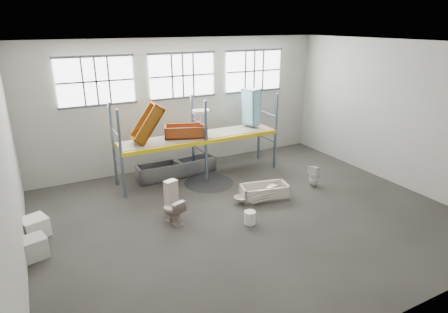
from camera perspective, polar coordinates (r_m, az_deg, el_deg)
floor at (r=11.66m, az=3.45°, el=-8.95°), size 12.00×10.00×0.10m
ceiling at (r=10.25m, az=4.05°, el=16.96°), size 12.00×10.00×0.10m
wall_back at (r=15.09m, az=-6.29°, el=7.98°), size 12.00×0.10×5.00m
wall_front at (r=7.15m, az=25.22°, el=-7.37°), size 12.00×0.10×5.00m
wall_left at (r=9.28m, az=-30.28°, el=-2.16°), size 0.10×10.00×5.00m
wall_right at (r=14.66m, az=24.55°, el=5.98°), size 0.10×10.00×5.00m
window_left at (r=13.98m, az=-18.80°, el=10.72°), size 2.60×0.04×1.60m
window_mid at (r=14.81m, az=-6.29°, el=12.07°), size 2.60×0.04×1.60m
window_right at (r=16.24m, az=4.54°, el=12.79°), size 2.60×0.04×1.60m
rack_upright_la at (r=12.54m, az=-15.30°, el=0.21°), size 0.08×0.08×3.00m
rack_upright_lb at (r=13.66m, az=-16.43°, el=1.70°), size 0.08×0.08×3.00m
rack_upright_ma at (r=13.42m, az=-2.76°, el=2.18°), size 0.08×0.08×3.00m
rack_upright_mb at (r=14.47m, az=-4.76°, el=3.44°), size 0.08×0.08×3.00m
rack_upright_ra at (r=14.87m, az=7.81°, el=3.77°), size 0.08×0.08×3.00m
rack_upright_rb at (r=15.83m, az=5.32°, el=4.84°), size 0.08×0.08×3.00m
rack_beam_front at (r=13.42m, az=-2.76°, el=2.18°), size 6.00×0.10×0.14m
rack_beam_back at (r=14.47m, az=-4.76°, el=3.44°), size 6.00×0.10×0.14m
shelf_deck at (r=13.92m, az=-3.81°, el=3.15°), size 5.90×1.10×0.03m
wet_patch at (r=13.78m, az=-2.31°, el=-3.99°), size 1.80×1.80×0.00m
bathtub_beige at (r=12.61m, az=6.11°, el=-5.29°), size 1.68×1.05×0.46m
cistern_spare at (r=12.51m, az=7.12°, el=-5.28°), size 0.45×0.35×0.39m
sink_in_tub at (r=12.21m, az=2.57°, el=-6.42°), size 0.51×0.51×0.16m
toilet_beige at (r=11.11m, az=-7.74°, el=-8.12°), size 0.65×0.84×0.76m
cistern_tall at (r=11.38m, az=-7.97°, el=-6.31°), size 0.43×0.35×1.15m
toilet_white at (r=13.73m, az=13.45°, el=-2.88°), size 0.45×0.45×0.78m
steel_tub_left at (r=14.17m, az=-9.77°, el=-2.30°), size 1.61×0.76×0.59m
steel_tub_right at (r=14.72m, az=-4.49°, el=-1.27°), size 1.63×0.93×0.57m
rust_tub_flat at (r=13.68m, az=-5.80°, el=3.85°), size 1.67×1.18×0.43m
rust_tub_tilted at (r=13.06m, az=-11.54°, el=4.94°), size 1.19×0.73×1.41m
sink_on_shelf at (r=13.58m, az=-3.49°, el=4.99°), size 0.73×0.63×0.55m
blue_tub_upright at (r=14.90m, az=4.07°, el=7.48°), size 0.58×0.74×1.43m
bucket at (r=11.06m, az=3.93°, el=-9.20°), size 0.42×0.42×0.39m
carton_near at (r=10.67m, az=-26.95°, el=-12.22°), size 0.74×0.67×0.54m
carton_far at (r=11.65m, az=-26.72°, el=-9.47°), size 0.81×0.81×0.53m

